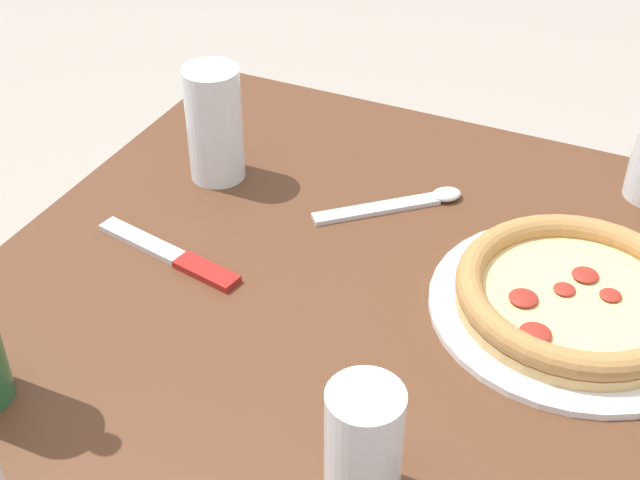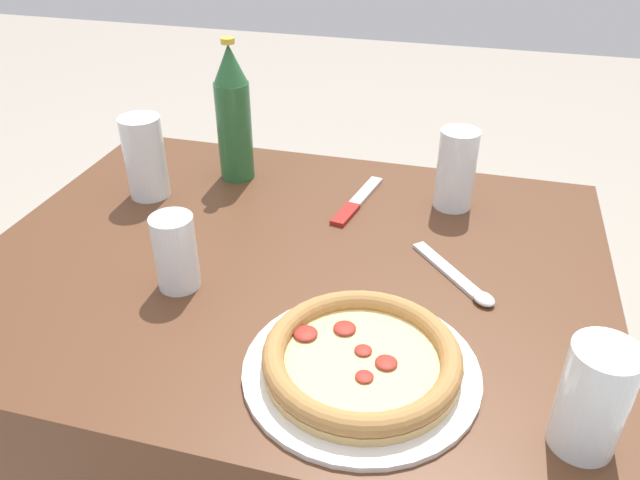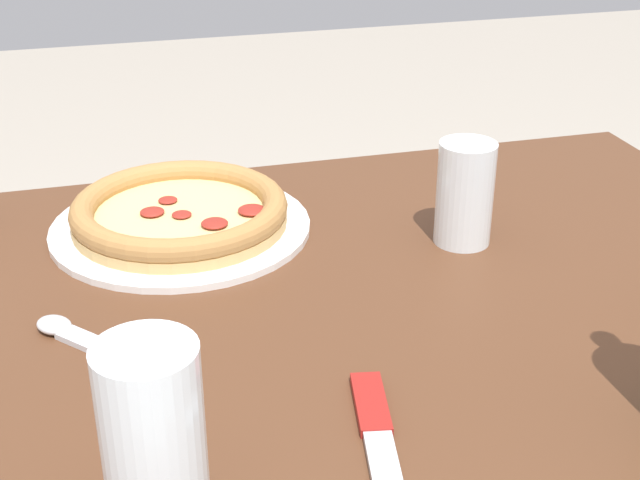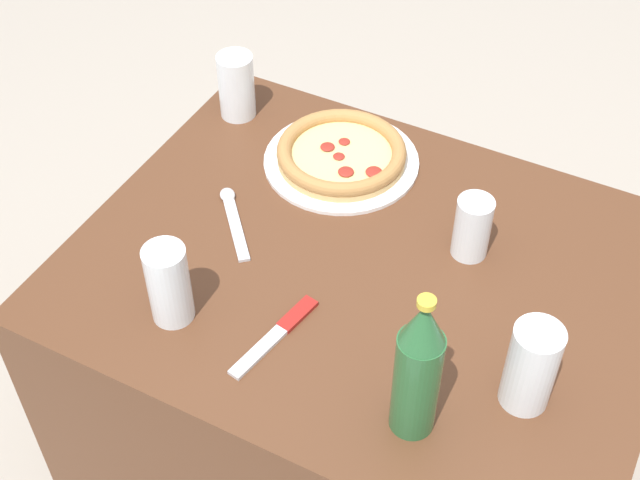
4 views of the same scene
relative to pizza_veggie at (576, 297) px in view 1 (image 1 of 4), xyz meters
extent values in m
cylinder|color=white|center=(0.00, 0.00, -0.02)|extent=(0.29, 0.29, 0.01)
cylinder|color=tan|center=(0.00, 0.00, -0.01)|extent=(0.24, 0.24, 0.01)
cylinder|color=#EACC7F|center=(0.00, 0.00, 0.00)|extent=(0.21, 0.21, 0.00)
torus|color=#AD7A42|center=(0.00, 0.00, 0.01)|extent=(0.24, 0.24, 0.03)
ellipsoid|color=maroon|center=(-0.03, 0.00, 0.01)|extent=(0.03, 0.03, 0.01)
ellipsoid|color=maroon|center=(0.00, -0.01, 0.01)|extent=(0.02, 0.02, 0.00)
ellipsoid|color=maroon|center=(-0.01, 0.03, 0.01)|extent=(0.02, 0.02, 0.00)
ellipsoid|color=maroon|center=(0.08, -0.02, 0.01)|extent=(0.03, 0.03, 0.01)
ellipsoid|color=maroon|center=(0.03, -0.05, 0.01)|extent=(0.03, 0.03, 0.01)
cylinder|color=white|center=(0.30, -0.11, 0.04)|extent=(0.06, 0.06, 0.12)
cylinder|color=silver|center=(0.30, -0.11, 0.03)|extent=(0.05, 0.05, 0.10)
cylinder|color=white|center=(-0.07, -0.46, 0.05)|extent=(0.07, 0.07, 0.14)
cylinder|color=black|center=(-0.07, -0.46, 0.04)|extent=(0.06, 0.06, 0.12)
cube|color=maroon|center=(0.11, -0.37, -0.02)|extent=(0.04, 0.08, 0.01)
cube|color=silver|center=(0.09, -0.46, -0.02)|extent=(0.04, 0.12, 0.01)
cube|color=silver|center=(-0.08, -0.25, -0.02)|extent=(0.12, 0.13, 0.01)
ellipsoid|color=silver|center=(-0.14, -0.18, -0.01)|extent=(0.04, 0.05, 0.01)
camera|label=1|loc=(0.72, 0.05, 0.58)|focal=50.00mm
camera|label=2|loc=(-0.10, 0.56, 0.53)|focal=35.00mm
camera|label=3|loc=(-0.09, -0.92, 0.42)|focal=50.00mm
camera|label=4|loc=(0.56, -1.16, 1.07)|focal=50.00mm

